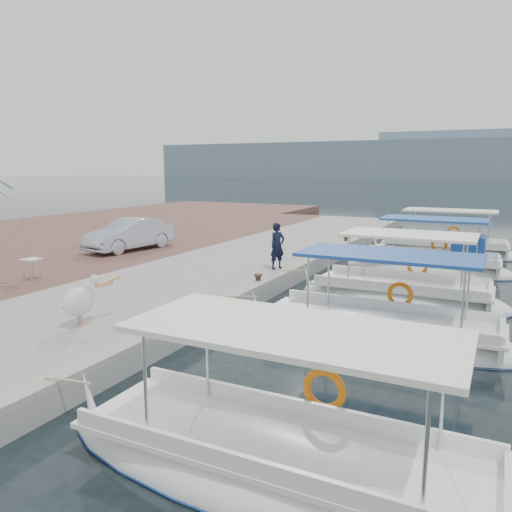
{
  "coord_description": "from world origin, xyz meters",
  "views": [
    {
      "loc": [
        6.66,
        -12.73,
        4.25
      ],
      "look_at": [
        -1.0,
        2.65,
        1.2
      ],
      "focal_mm": 35.0,
      "sensor_mm": 36.0,
      "label": 1
    }
  ],
  "objects_px": {
    "fishing_caique_a": "(279,473)",
    "fishing_caique_b": "(378,336)",
    "pelican": "(80,300)",
    "fisherman": "(277,246)",
    "fishing_caique_c": "(401,298)",
    "fishing_caique_d": "(430,267)",
    "fishing_caique_e": "(444,252)",
    "parked_car": "(130,234)"
  },
  "relations": [
    {
      "from": "fishing_caique_a",
      "to": "fisherman",
      "type": "height_order",
      "value": "fisherman"
    },
    {
      "from": "fishing_caique_c",
      "to": "fishing_caique_d",
      "type": "distance_m",
      "value": 5.34
    },
    {
      "from": "fishing_caique_a",
      "to": "fishing_caique_c",
      "type": "distance_m",
      "value": 10.24
    },
    {
      "from": "fishing_caique_b",
      "to": "fishing_caique_e",
      "type": "distance_m",
      "value": 13.98
    },
    {
      "from": "fishing_caique_a",
      "to": "fisherman",
      "type": "xyz_separation_m",
      "value": [
        -4.98,
        11.09,
        1.24
      ]
    },
    {
      "from": "pelican",
      "to": "fisherman",
      "type": "height_order",
      "value": "fisherman"
    },
    {
      "from": "pelican",
      "to": "fishing_caique_d",
      "type": "bearing_deg",
      "value": 63.56
    },
    {
      "from": "fishing_caique_c",
      "to": "fishing_caique_e",
      "type": "distance_m",
      "value": 9.98
    },
    {
      "from": "fisherman",
      "to": "fishing_caique_d",
      "type": "bearing_deg",
      "value": -19.58
    },
    {
      "from": "fishing_caique_a",
      "to": "fishing_caique_d",
      "type": "xyz_separation_m",
      "value": [
        -0.08,
        15.58,
        0.07
      ]
    },
    {
      "from": "pelican",
      "to": "fishing_caique_a",
      "type": "bearing_deg",
      "value": -23.35
    },
    {
      "from": "fishing_caique_b",
      "to": "fishing_caique_c",
      "type": "xyz_separation_m",
      "value": [
        -0.2,
        4.0,
        -0.0
      ]
    },
    {
      "from": "fishing_caique_a",
      "to": "fishing_caique_d",
      "type": "distance_m",
      "value": 15.58
    },
    {
      "from": "pelican",
      "to": "fisherman",
      "type": "relative_size",
      "value": 0.88
    },
    {
      "from": "pelican",
      "to": "fishing_caique_e",
      "type": "bearing_deg",
      "value": 69.81
    },
    {
      "from": "fishing_caique_e",
      "to": "pelican",
      "type": "xyz_separation_m",
      "value": [
        -6.41,
        -17.44,
        0.99
      ]
    },
    {
      "from": "fishing_caique_e",
      "to": "fisherman",
      "type": "xyz_separation_m",
      "value": [
        -4.96,
        -9.12,
        1.24
      ]
    },
    {
      "from": "pelican",
      "to": "fishing_caique_c",
      "type": "bearing_deg",
      "value": 50.39
    },
    {
      "from": "fisherman",
      "to": "pelican",
      "type": "bearing_deg",
      "value": -161.96
    },
    {
      "from": "fisherman",
      "to": "fishing_caique_c",
      "type": "bearing_deg",
      "value": -72.27
    },
    {
      "from": "fishing_caique_e",
      "to": "pelican",
      "type": "bearing_deg",
      "value": -110.19
    },
    {
      "from": "fishing_caique_d",
      "to": "fisherman",
      "type": "distance_m",
      "value": 6.75
    },
    {
      "from": "fishing_caique_c",
      "to": "pelican",
      "type": "relative_size",
      "value": 4.35
    },
    {
      "from": "fishing_caique_d",
      "to": "pelican",
      "type": "xyz_separation_m",
      "value": [
        -6.36,
        -12.8,
        0.92
      ]
    },
    {
      "from": "fishing_caique_d",
      "to": "fishing_caique_e",
      "type": "bearing_deg",
      "value": 89.39
    },
    {
      "from": "fishing_caique_d",
      "to": "fishing_caique_e",
      "type": "relative_size",
      "value": 0.96
    },
    {
      "from": "fishing_caique_d",
      "to": "fisherman",
      "type": "height_order",
      "value": "fisherman"
    },
    {
      "from": "fishing_caique_e",
      "to": "parked_car",
      "type": "relative_size",
      "value": 1.63
    },
    {
      "from": "fishing_caique_a",
      "to": "fishing_caique_c",
      "type": "bearing_deg",
      "value": 91.5
    },
    {
      "from": "fishing_caique_b",
      "to": "fisherman",
      "type": "height_order",
      "value": "fisherman"
    },
    {
      "from": "fishing_caique_a",
      "to": "parked_car",
      "type": "distance_m",
      "value": 17.69
    },
    {
      "from": "pelican",
      "to": "fisherman",
      "type": "bearing_deg",
      "value": 80.06
    },
    {
      "from": "fishing_caique_b",
      "to": "fisherman",
      "type": "relative_size",
      "value": 4.06
    },
    {
      "from": "fishing_caique_b",
      "to": "pelican",
      "type": "distance_m",
      "value": 7.32
    },
    {
      "from": "fishing_caique_c",
      "to": "fishing_caique_d",
      "type": "height_order",
      "value": "same"
    },
    {
      "from": "fishing_caique_d",
      "to": "fisherman",
      "type": "bearing_deg",
      "value": -137.56
    },
    {
      "from": "fishing_caique_d",
      "to": "parked_car",
      "type": "xyz_separation_m",
      "value": [
        -12.8,
        -3.49,
        1.03
      ]
    },
    {
      "from": "fishing_caique_b",
      "to": "fishing_caique_e",
      "type": "height_order",
      "value": "same"
    },
    {
      "from": "fishing_caique_a",
      "to": "pelican",
      "type": "xyz_separation_m",
      "value": [
        -6.44,
        2.78,
        0.99
      ]
    },
    {
      "from": "fishing_caique_a",
      "to": "fishing_caique_b",
      "type": "xyz_separation_m",
      "value": [
        -0.07,
        6.24,
        -0.0
      ]
    },
    {
      "from": "fishing_caique_c",
      "to": "fisherman",
      "type": "relative_size",
      "value": 3.83
    },
    {
      "from": "fishing_caique_a",
      "to": "fishing_caique_b",
      "type": "bearing_deg",
      "value": 90.64
    }
  ]
}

